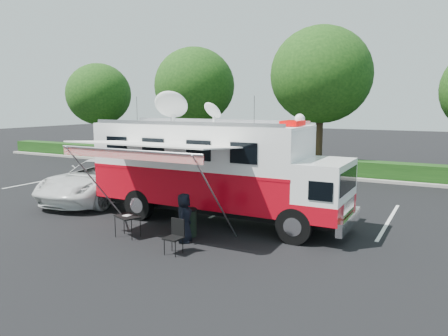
# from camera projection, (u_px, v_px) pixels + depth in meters

# --- Properties ---
(ground_plane) EXTENTS (120.00, 120.00, 0.00)m
(ground_plane) POSITION_uv_depth(u_px,v_px,m) (218.00, 221.00, 15.87)
(ground_plane) COLOR black
(ground_plane) RESTS_ON ground
(back_border) EXTENTS (60.00, 6.14, 8.87)m
(back_border) POSITION_uv_depth(u_px,v_px,m) (339.00, 90.00, 25.87)
(back_border) COLOR #9E998E
(back_border) RESTS_ON ground_plane
(stall_lines) EXTENTS (24.12, 5.50, 0.01)m
(stall_lines) POSITION_uv_depth(u_px,v_px,m) (241.00, 203.00, 18.73)
(stall_lines) COLOR silver
(stall_lines) RESTS_ON ground_plane
(command_truck) EXTENTS (9.41, 2.59, 4.52)m
(command_truck) POSITION_uv_depth(u_px,v_px,m) (215.00, 169.00, 15.63)
(command_truck) COLOR black
(command_truck) RESTS_ON ground_plane
(awning) EXTENTS (5.14, 2.65, 3.10)m
(awning) POSITION_uv_depth(u_px,v_px,m) (150.00, 147.00, 13.53)
(awning) COLOR white
(awning) RESTS_ON ground_plane
(white_suv) EXTENTS (3.68, 6.77, 1.80)m
(white_suv) POSITION_uv_depth(u_px,v_px,m) (103.00, 199.00, 19.59)
(white_suv) COLOR silver
(white_suv) RESTS_ON ground_plane
(person) EXTENTS (0.70, 0.87, 1.53)m
(person) POSITION_uv_depth(u_px,v_px,m) (184.00, 242.00, 13.54)
(person) COLOR black
(person) RESTS_ON ground_plane
(folding_table) EXTENTS (0.98, 0.86, 0.70)m
(folding_table) POSITION_uv_depth(u_px,v_px,m) (127.00, 217.00, 13.94)
(folding_table) COLOR black
(folding_table) RESTS_ON ground_plane
(folding_chair) EXTENTS (0.51, 0.53, 0.99)m
(folding_chair) POSITION_uv_depth(u_px,v_px,m) (176.00, 233.00, 12.45)
(folding_chair) COLOR black
(folding_chair) RESTS_ON ground_plane
(trash_bin) EXTENTS (0.60, 0.60, 0.90)m
(trash_bin) POSITION_uv_depth(u_px,v_px,m) (188.00, 222.00, 14.08)
(trash_bin) COLOR black
(trash_bin) RESTS_ON ground_plane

